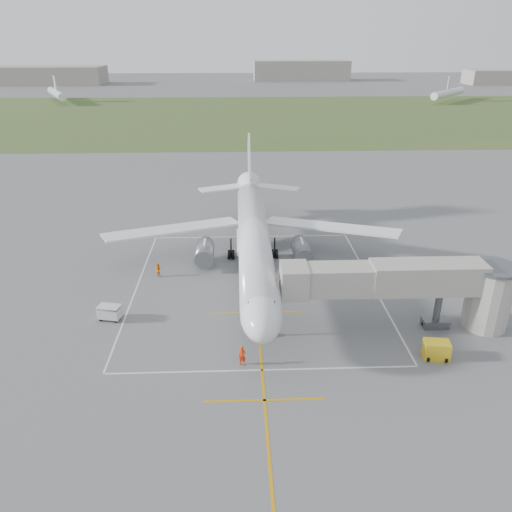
{
  "coord_description": "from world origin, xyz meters",
  "views": [
    {
      "loc": [
        -1.97,
        -56.34,
        27.39
      ],
      "look_at": [
        0.09,
        -4.0,
        4.0
      ],
      "focal_mm": 35.0,
      "sensor_mm": 36.0,
      "label": 1
    }
  ],
  "objects_px": {
    "jet_bridge": "(419,286)",
    "baggage_cart": "(110,313)",
    "ramp_worker_nose": "(242,356)",
    "gpu_unit": "(436,350)",
    "ramp_worker_wing": "(158,270)",
    "airliner": "(254,237)"
  },
  "relations": [
    {
      "from": "jet_bridge",
      "to": "ramp_worker_wing",
      "type": "xyz_separation_m",
      "value": [
        -27.53,
        12.93,
        -3.91
      ]
    },
    {
      "from": "airliner",
      "to": "baggage_cart",
      "type": "height_order",
      "value": "airliner"
    },
    {
      "from": "airliner",
      "to": "ramp_worker_nose",
      "type": "bearing_deg",
      "value": -95.02
    },
    {
      "from": "airliner",
      "to": "ramp_worker_wing",
      "type": "distance_m",
      "value": 12.41
    },
    {
      "from": "jet_bridge",
      "to": "gpu_unit",
      "type": "relative_size",
      "value": 9.5
    },
    {
      "from": "airliner",
      "to": "baggage_cart",
      "type": "bearing_deg",
      "value": -143.41
    },
    {
      "from": "jet_bridge",
      "to": "baggage_cart",
      "type": "relative_size",
      "value": 9.27
    },
    {
      "from": "baggage_cart",
      "to": "ramp_worker_wing",
      "type": "distance_m",
      "value": 10.8
    },
    {
      "from": "gpu_unit",
      "to": "ramp_worker_nose",
      "type": "distance_m",
      "value": 17.84
    },
    {
      "from": "ramp_worker_wing",
      "to": "ramp_worker_nose",
      "type": "bearing_deg",
      "value": 151.22
    },
    {
      "from": "airliner",
      "to": "ramp_worker_wing",
      "type": "height_order",
      "value": "airliner"
    },
    {
      "from": "ramp_worker_nose",
      "to": "ramp_worker_wing",
      "type": "relative_size",
      "value": 1.13
    },
    {
      "from": "airliner",
      "to": "baggage_cart",
      "type": "distance_m",
      "value": 19.59
    },
    {
      "from": "gpu_unit",
      "to": "ramp_worker_nose",
      "type": "relative_size",
      "value": 1.31
    },
    {
      "from": "jet_bridge",
      "to": "baggage_cart",
      "type": "height_order",
      "value": "jet_bridge"
    },
    {
      "from": "baggage_cart",
      "to": "jet_bridge",
      "type": "bearing_deg",
      "value": 7.46
    },
    {
      "from": "gpu_unit",
      "to": "baggage_cart",
      "type": "relative_size",
      "value": 0.98
    },
    {
      "from": "ramp_worker_nose",
      "to": "ramp_worker_wing",
      "type": "xyz_separation_m",
      "value": [
        -10.07,
        18.54,
        -0.11
      ]
    },
    {
      "from": "airliner",
      "to": "gpu_unit",
      "type": "distance_m",
      "value": 25.55
    },
    {
      "from": "airliner",
      "to": "jet_bridge",
      "type": "height_order",
      "value": "airliner"
    },
    {
      "from": "baggage_cart",
      "to": "ramp_worker_nose",
      "type": "xyz_separation_m",
      "value": [
        13.72,
        -8.38,
        0.13
      ]
    },
    {
      "from": "ramp_worker_nose",
      "to": "baggage_cart",
      "type": "bearing_deg",
      "value": 150.76
    }
  ]
}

